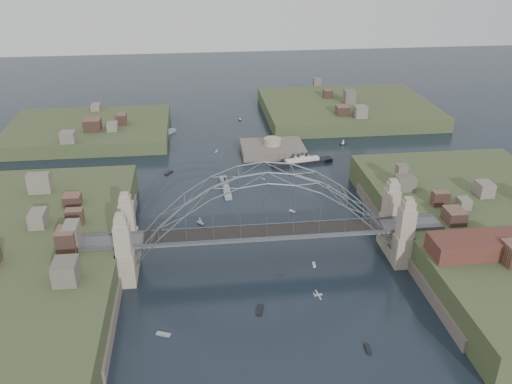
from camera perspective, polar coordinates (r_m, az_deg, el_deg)
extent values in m
plane|color=black|center=(130.28, 0.94, -7.39)|extent=(500.00, 500.00, 0.00)
cube|color=#545457|center=(126.09, 0.97, -4.34)|extent=(84.00, 6.00, 0.70)
cube|color=slate|center=(123.25, 1.16, -4.81)|extent=(84.00, 0.25, 0.50)
cube|color=slate|center=(128.41, 0.79, -3.46)|extent=(84.00, 0.25, 0.50)
cube|color=black|center=(125.82, 0.97, -4.13)|extent=(55.20, 5.20, 0.35)
cube|color=gray|center=(121.59, -13.66, -5.92)|extent=(3.40, 3.40, 17.70)
cube|color=gray|center=(130.18, -13.24, -3.63)|extent=(3.40, 3.40, 17.70)
cube|color=gray|center=(129.13, 15.30, -4.14)|extent=(3.40, 3.40, 17.70)
cube|color=gray|center=(137.25, 13.84, -2.10)|extent=(3.40, 3.40, 17.70)
cube|color=gray|center=(128.33, -13.22, -6.61)|extent=(4.08, 13.80, 8.00)
cube|color=gray|center=(135.49, 14.33, -4.89)|extent=(4.08, 13.80, 8.00)
cube|color=#3D4928|center=(135.35, -24.42, -7.61)|extent=(50.00, 90.00, 12.00)
cube|color=#5E534B|center=(130.49, -14.85, -7.78)|extent=(6.00, 70.00, 4.00)
cube|color=#3D4928|center=(147.63, 23.94, -4.66)|extent=(50.00, 90.00, 12.00)
cube|color=#5E534B|center=(138.41, 15.75, -5.82)|extent=(6.00, 70.00, 4.00)
cube|color=#3D4928|center=(218.75, -17.02, 5.71)|extent=(60.00, 45.00, 9.00)
cube|color=#3D4928|center=(238.24, 9.47, 8.16)|extent=(70.00, 55.00, 9.50)
cube|color=#5E534B|center=(193.88, 1.71, 4.00)|extent=(22.00, 16.00, 7.00)
cylinder|color=gray|center=(192.20, 1.73, 5.30)|extent=(6.00, 6.00, 2.40)
cube|color=#592D26|center=(126.78, 22.08, -5.21)|extent=(20.00, 8.00, 4.00)
cube|color=#545457|center=(119.55, 22.24, -12.65)|extent=(4.00, 22.00, 1.40)
cube|color=#939A9B|center=(166.07, -3.20, 0.43)|extent=(2.81, 15.71, 1.39)
cube|color=#939A9B|center=(165.63, -3.21, 0.75)|extent=(1.96, 8.66, 1.04)
cube|color=#939A9B|center=(165.30, -3.22, 1.00)|extent=(1.33, 3.96, 0.69)
cylinder|color=black|center=(164.06, -3.18, 1.03)|extent=(0.75, 0.75, 1.39)
cylinder|color=black|center=(166.04, -3.27, 1.34)|extent=(0.75, 0.75, 1.39)
cylinder|color=slate|center=(160.89, -3.03, 0.45)|extent=(0.14, 0.14, 3.47)
cylinder|color=slate|center=(169.38, -3.40, 1.78)|extent=(0.14, 0.14, 3.47)
cube|color=#939A9B|center=(212.06, -9.86, 5.81)|extent=(10.82, 13.40, 1.52)
cube|color=#939A9B|center=(211.68, -9.88, 6.10)|extent=(6.28, 7.62, 1.14)
cube|color=#939A9B|center=(211.40, -9.90, 6.32)|extent=(3.21, 3.73, 0.76)
cylinder|color=black|center=(210.42, -10.10, 6.41)|extent=(0.75, 0.75, 1.52)
cylinder|color=black|center=(211.95, -9.73, 6.58)|extent=(0.75, 0.75, 1.52)
cylinder|color=slate|center=(208.00, -10.70, 6.07)|extent=(0.15, 0.15, 3.80)
cylinder|color=slate|center=(214.55, -9.14, 6.80)|extent=(0.15, 0.15, 3.80)
cube|color=black|center=(184.35, 4.85, 3.03)|extent=(21.41, 6.86, 1.55)
cube|color=silver|center=(183.91, 4.86, 3.37)|extent=(11.89, 4.34, 1.16)
cube|color=silver|center=(183.59, 4.87, 3.62)|extent=(5.52, 2.57, 0.77)
cylinder|color=black|center=(182.80, 4.45, 3.76)|extent=(1.04, 1.04, 1.55)
cylinder|color=black|center=(183.88, 5.31, 3.86)|extent=(1.04, 1.04, 1.55)
cylinder|color=slate|center=(181.20, 3.01, 3.54)|extent=(0.15, 0.15, 3.86)
cylinder|color=slate|center=(185.81, 6.70, 3.97)|extent=(0.15, 0.15, 3.86)
cube|color=silver|center=(108.74, 6.53, -10.66)|extent=(1.65, 0.49, 0.28)
cube|color=silver|center=(108.71, 6.54, -10.64)|extent=(0.67, 3.26, 0.06)
cube|color=silver|center=(108.40, 6.13, -10.67)|extent=(0.28, 1.03, 0.36)
cube|color=silver|center=(147.20, -5.85, -3.28)|extent=(2.17, 2.34, 0.45)
cylinder|color=slate|center=(146.69, -5.87, -2.92)|extent=(0.08, 0.08, 2.20)
cone|color=silver|center=(146.69, -5.87, -2.92)|extent=(1.57, 1.59, 1.92)
cube|color=silver|center=(152.76, 3.81, -2.05)|extent=(1.75, 1.95, 0.45)
cube|color=silver|center=(115.33, 0.41, -12.27)|extent=(2.00, 3.59, 0.45)
cube|color=silver|center=(168.22, 7.56, 0.50)|extent=(1.47, 2.31, 0.45)
cube|color=silver|center=(178.94, -9.12, 1.98)|extent=(2.87, 3.56, 0.45)
cube|color=silver|center=(172.23, 0.77, 1.36)|extent=(1.27, 1.32, 0.45)
cube|color=silver|center=(108.50, 11.62, -15.79)|extent=(1.04, 2.74, 0.45)
cube|color=silver|center=(194.73, -4.15, 4.25)|extent=(1.19, 2.14, 0.45)
cube|color=silver|center=(146.75, 9.63, -3.62)|extent=(2.01, 2.69, 0.45)
cylinder|color=slate|center=(146.24, 9.66, -3.27)|extent=(0.08, 0.08, 2.20)
cone|color=silver|center=(146.24, 9.66, -3.27)|extent=(1.48, 1.57, 1.92)
cube|color=silver|center=(111.00, -9.68, -14.48)|extent=(2.97, 1.95, 0.45)
cube|color=silver|center=(228.17, -1.70, 7.55)|extent=(1.03, 2.24, 0.45)
cube|color=silver|center=(228.05, -1.70, 7.65)|extent=(0.79, 1.37, 0.40)
cylinder|color=black|center=(227.91, -1.70, 7.76)|extent=(0.16, 0.16, 0.70)
cube|color=silver|center=(152.12, -14.53, -3.01)|extent=(2.92, 2.28, 0.45)
cube|color=silver|center=(151.94, -14.55, -2.88)|extent=(1.88, 1.57, 0.40)
cylinder|color=black|center=(151.73, -14.57, -2.73)|extent=(0.16, 0.16, 0.70)
cube|color=silver|center=(129.91, 6.09, -7.58)|extent=(0.79, 2.00, 0.45)
cube|color=silver|center=(203.65, 9.10, 4.96)|extent=(2.65, 2.15, 0.45)
cylinder|color=slate|center=(203.29, 9.12, 5.24)|extent=(0.08, 0.08, 2.20)
cone|color=silver|center=(203.29, 9.12, 5.24)|extent=(1.59, 1.52, 1.92)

